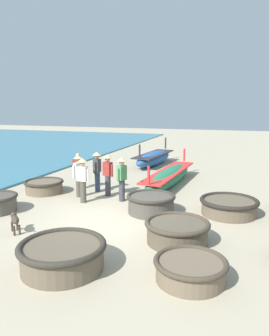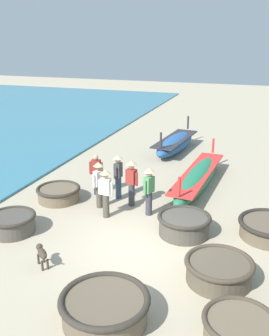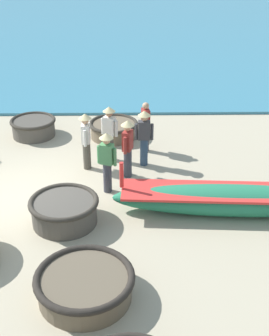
# 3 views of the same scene
# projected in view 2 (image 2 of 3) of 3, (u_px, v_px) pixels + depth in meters

# --- Properties ---
(ground_plane) EXTENTS (80.00, 80.00, 0.00)m
(ground_plane) POSITION_uv_depth(u_px,v_px,m) (141.00, 250.00, 11.09)
(ground_plane) COLOR tan
(coracle_far_left) EXTENTS (1.64, 1.64, 0.63)m
(coracle_far_left) POSITION_uv_depth(u_px,v_px,m) (184.00, 224.00, 11.88)
(coracle_far_left) COLOR #4C473F
(coracle_far_left) RESTS_ON ground
(coracle_weathered) EXTENTS (1.53, 1.53, 0.47)m
(coracle_weathered) POSITION_uv_depth(u_px,v_px,m) (240.00, 327.00, 7.83)
(coracle_weathered) COLOR brown
(coracle_weathered) RESTS_ON ground
(coracle_center) EXTENTS (1.48, 1.48, 0.58)m
(coracle_center) POSITION_uv_depth(u_px,v_px,m) (12.00, 223.00, 12.01)
(coracle_center) COLOR #4C473F
(coracle_center) RESTS_ON ground
(coracle_nearest) EXTENTS (1.95, 1.95, 0.62)m
(coracle_nearest) POSITION_uv_depth(u_px,v_px,m) (105.00, 308.00, 8.26)
(coracle_nearest) COLOR brown
(coracle_nearest) RESTS_ON ground
(coracle_upturned) EXTENTS (1.72, 1.72, 0.59)m
(coracle_upturned) POSITION_uv_depth(u_px,v_px,m) (219.00, 270.00, 9.61)
(coracle_upturned) COLOR brown
(coracle_upturned) RESTS_ON ground
(coracle_far_right) EXTENTS (1.61, 1.61, 0.52)m
(coracle_far_right) POSITION_uv_depth(u_px,v_px,m) (59.00, 193.00, 14.33)
(coracle_far_right) COLOR brown
(coracle_far_right) RESTS_ON ground
(long_boat_green_hull) EXTENTS (1.55, 4.64, 1.47)m
(long_boat_green_hull) POSITION_uv_depth(u_px,v_px,m) (175.00, 143.00, 20.32)
(long_boat_green_hull) COLOR #285693
(long_boat_green_hull) RESTS_ON ground
(long_boat_red_hull) EXTENTS (1.30, 5.95, 1.33)m
(long_boat_red_hull) POSITION_uv_depth(u_px,v_px,m) (198.00, 178.00, 15.59)
(long_boat_red_hull) COLOR #237551
(long_boat_red_hull) RESTS_ON ground
(fisherman_standing_right) EXTENTS (0.36, 0.53, 1.67)m
(fisherman_standing_right) POSITION_uv_depth(u_px,v_px,m) (118.00, 174.00, 14.33)
(fisherman_standing_right) COLOR #2D425B
(fisherman_standing_right) RESTS_ON ground
(fisherman_hauling) EXTENTS (0.53, 0.36, 1.67)m
(fisherman_hauling) POSITION_uv_depth(u_px,v_px,m) (106.00, 190.00, 12.81)
(fisherman_hauling) COLOR #4C473D
(fisherman_hauling) RESTS_ON ground
(fisherman_crouching) EXTENTS (0.51, 0.36, 1.67)m
(fisherman_crouching) POSITION_uv_depth(u_px,v_px,m) (132.00, 180.00, 13.70)
(fisherman_crouching) COLOR #383842
(fisherman_crouching) RESTS_ON ground
(fisherman_with_hat) EXTENTS (0.53, 0.27, 1.57)m
(fisherman_with_hat) POSITION_uv_depth(u_px,v_px,m) (96.00, 173.00, 14.71)
(fisherman_with_hat) COLOR #383842
(fisherman_with_hat) RESTS_ON ground
(fisherman_standing_left) EXTENTS (0.36, 0.48, 1.67)m
(fisherman_standing_left) POSITION_uv_depth(u_px,v_px,m) (99.00, 182.00, 13.55)
(fisherman_standing_left) COLOR #4C473D
(fisherman_standing_left) RESTS_ON ground
(fisherman_by_coracle) EXTENTS (0.36, 0.50, 1.67)m
(fisherman_by_coracle) POSITION_uv_depth(u_px,v_px,m) (149.00, 188.00, 12.98)
(fisherman_by_coracle) COLOR #383842
(fisherman_by_coracle) RESTS_ON ground
(dog) EXTENTS (0.55, 0.50, 0.55)m
(dog) POSITION_uv_depth(u_px,v_px,m) (42.00, 253.00, 10.24)
(dog) COLOR #3D3328
(dog) RESTS_ON ground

